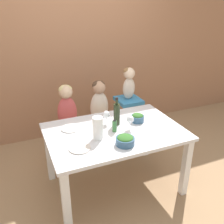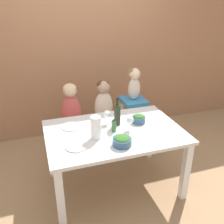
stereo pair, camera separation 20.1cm
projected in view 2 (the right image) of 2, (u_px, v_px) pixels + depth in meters
name	position (u px, v px, depth m)	size (l,w,h in m)	color
ground_plane	(114.00, 185.00, 2.89)	(14.00, 14.00, 0.00)	#9E7A56
wall_back	(82.00, 46.00, 3.61)	(10.00, 0.06, 2.70)	#9E6B4C
dining_table	(114.00, 139.00, 2.64)	(1.40, 0.95, 0.72)	silver
chair_far_left	(73.00, 131.00, 3.28)	(0.37, 0.41, 0.46)	silver
chair_far_center	(104.00, 126.00, 3.41)	(0.37, 0.41, 0.46)	silver
chair_right_highchair	(133.00, 110.00, 3.45)	(0.32, 0.35, 0.73)	silver
person_child_left	(71.00, 104.00, 3.13)	(0.24, 0.17, 0.57)	#C64C4C
person_child_center	(104.00, 100.00, 3.25)	(0.24, 0.17, 0.57)	beige
person_baby_right	(134.00, 81.00, 3.28)	(0.17, 0.16, 0.43)	beige
wine_bottle	(117.00, 114.00, 2.66)	(0.07, 0.07, 0.31)	#232D19
paper_towel_roll	(96.00, 128.00, 2.41)	(0.10, 0.10, 0.23)	white
wine_glass_near	(130.00, 120.00, 2.57)	(0.08, 0.08, 0.15)	white
wine_glass_far	(107.00, 115.00, 2.69)	(0.08, 0.08, 0.15)	white
salad_bowl_large	(122.00, 141.00, 2.32)	(0.18, 0.18, 0.10)	#335675
salad_bowl_small	(139.00, 119.00, 2.74)	(0.15, 0.15, 0.10)	#335675
dinner_plate_front_left	(76.00, 147.00, 2.30)	(0.20, 0.20, 0.01)	silver
dinner_plate_back_left	(71.00, 127.00, 2.66)	(0.20, 0.20, 0.01)	silver
condiment_bottle_hot_sauce	(114.00, 126.00, 2.55)	(0.05, 0.05, 0.14)	#336633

